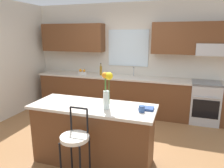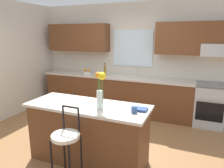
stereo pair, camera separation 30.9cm
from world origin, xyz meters
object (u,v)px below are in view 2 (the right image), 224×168
Objects in this scene: mug_ceramic at (134,110)px; bottle_olive_oil at (105,70)px; flower_vase at (100,87)px; bar_stool_near at (66,140)px; oven_range at (209,105)px; kitchen_island at (88,133)px; cookbook at (140,109)px; fruit_bowl_oranges at (87,72)px.

mug_ceramic is 0.29× the size of bottle_olive_oil.
bar_stool_near is at bearing -116.87° from flower_vase.
oven_range is at bearing 56.30° from flower_vase.
cookbook is at bearing 5.39° from kitchen_island.
fruit_bowl_oranges is at bearing 123.36° from flower_vase.
oven_range is 1.75× the size of flower_vase.
oven_range is 2.55m from bottle_olive_oil.
cookbook is at bearing -54.77° from bottle_olive_oil.
mug_ceramic is at bearing -3.48° from kitchen_island.
oven_range is 3.26m from bar_stool_near.
cookbook is (0.78, 0.64, 0.30)m from bar_stool_near.
flower_vase is at bearing -16.66° from kitchen_island.
kitchen_island is 0.89m from mug_ceramic.
mug_ceramic is (0.48, 0.03, -0.26)m from flower_vase.
cookbook is (0.05, 0.12, -0.03)m from mug_ceramic.
flower_vase is 2.63× the size of cookbook.
mug_ceramic is at bearing 35.54° from bar_stool_near.
fruit_bowl_oranges is at bearing 179.53° from oven_range.
fruit_bowl_oranges is (-2.03, 2.13, 0.03)m from cookbook.
bottle_olive_oil is (-0.97, 2.28, -0.18)m from flower_vase.
flower_vase is at bearing -66.84° from bottle_olive_oil.
bar_stool_near is at bearing -75.35° from bottle_olive_oil.
kitchen_island is 7.68× the size of fruit_bowl_oranges.
flower_vase is at bearing -164.35° from cookbook.
flower_vase is (-1.50, -2.25, 0.77)m from oven_range.
fruit_bowl_oranges is at bearing 119.57° from kitchen_island.
flower_vase is at bearing -123.70° from oven_range.
fruit_bowl_oranges is (-1.25, 2.20, 0.50)m from kitchen_island.
oven_range is 2.95× the size of bottle_olive_oil.
bottle_olive_oil reaches higher than fruit_bowl_oranges.
fruit_bowl_oranges reaches higher than mug_ceramic.
oven_range and kitchen_island have the same top height.
bar_stool_near is 11.58× the size of mug_ceramic.
mug_ceramic is 0.37× the size of fruit_bowl_oranges.
cookbook is at bearing -114.81° from oven_range.
mug_ceramic is at bearing -48.58° from fruit_bowl_oranges.
bar_stool_near is at bearing -140.54° from cookbook.
bottle_olive_oil is at bearing 0.00° from fruit_bowl_oranges.
fruit_bowl_oranges is (-1.98, 2.25, -0.00)m from mug_ceramic.
bottle_olive_oil reaches higher than bar_stool_near.
cookbook is at bearing -46.38° from fruit_bowl_oranges.
fruit_bowl_oranges is 0.53m from bottle_olive_oil.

